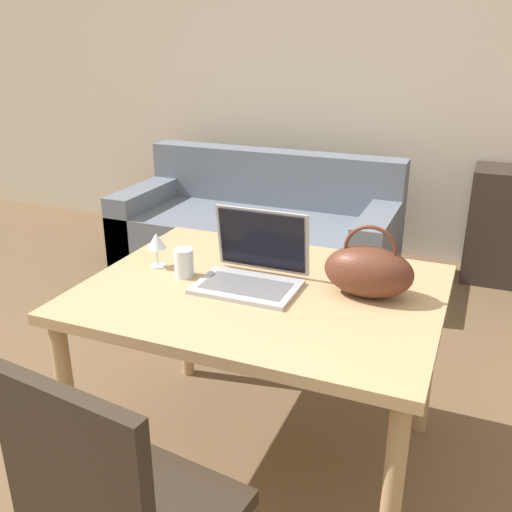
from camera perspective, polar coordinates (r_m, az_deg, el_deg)
name	(u,v)px	position (r m, az deg, el deg)	size (l,w,h in m)	color
wall_back	(400,74)	(4.40, 14.18, 17.20)	(10.00, 0.06, 2.70)	beige
dining_table	(262,309)	(2.11, 0.59, -5.29)	(1.27, 0.98, 0.76)	tan
couch	(258,232)	(4.13, 0.21, 2.39)	(1.95, 0.90, 0.82)	slate
laptop	(254,264)	(2.09, -0.21, -0.85)	(0.37, 0.30, 0.26)	#ADADB2
drinking_glass	(184,263)	(2.17, -7.22, -0.69)	(0.07, 0.07, 0.11)	silver
wine_glass	(156,242)	(2.26, -9.92, 1.34)	(0.08, 0.08, 0.14)	silver
handbag	(369,271)	(2.01, 11.19, -1.45)	(0.31, 0.18, 0.26)	#592D1E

